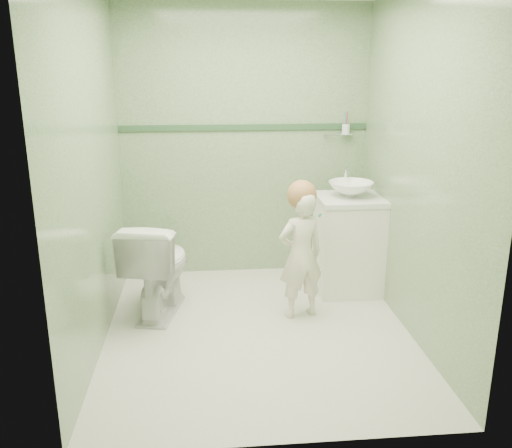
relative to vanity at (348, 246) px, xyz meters
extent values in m
plane|color=beige|center=(-0.84, -0.70, -0.40)|extent=(2.50, 2.50, 0.00)
cube|color=gray|center=(-0.84, 0.55, 0.80)|extent=(2.20, 0.04, 2.40)
cube|color=gray|center=(-0.84, -1.95, 0.80)|extent=(2.20, 0.04, 2.40)
cube|color=gray|center=(-1.94, -0.70, 0.80)|extent=(0.04, 2.50, 2.40)
cube|color=gray|center=(0.26, -0.70, 0.80)|extent=(0.04, 2.50, 2.40)
cube|color=#2E5132|center=(-0.84, 0.54, 0.95)|extent=(2.20, 0.02, 0.05)
cube|color=white|center=(0.00, 0.00, 0.00)|extent=(0.52, 0.50, 0.80)
cube|color=white|center=(0.00, 0.00, 0.41)|extent=(0.54, 0.52, 0.04)
imported|color=white|center=(0.00, 0.00, 0.49)|extent=(0.37, 0.37, 0.13)
cylinder|color=silver|center=(0.00, 0.20, 0.55)|extent=(0.03, 0.03, 0.18)
cylinder|color=silver|center=(0.00, 0.15, 0.63)|extent=(0.02, 0.12, 0.02)
cylinder|color=silver|center=(0.00, 0.50, 0.88)|extent=(0.26, 0.02, 0.02)
cylinder|color=silver|center=(0.06, 0.48, 0.93)|extent=(0.07, 0.07, 0.09)
cylinder|color=#3A67C1|center=(0.05, 0.47, 1.00)|extent=(0.01, 0.01, 0.17)
cylinder|color=#D03E2E|center=(0.07, 0.49, 1.00)|extent=(0.01, 0.01, 0.17)
imported|color=white|center=(-1.58, -0.29, -0.02)|extent=(0.58, 0.82, 0.76)
imported|color=white|center=(-0.49, -0.47, 0.10)|extent=(0.42, 0.33, 1.00)
sphere|color=#A36D42|center=(-0.49, -0.44, 0.56)|extent=(0.22, 0.22, 0.22)
cylinder|color=#0E806F|center=(-0.38, -0.57, 0.44)|extent=(0.04, 0.14, 0.06)
cube|color=white|center=(-0.45, -0.54, 0.48)|extent=(0.03, 0.02, 0.02)
camera|label=1|loc=(-1.19, -4.32, 1.51)|focal=38.35mm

